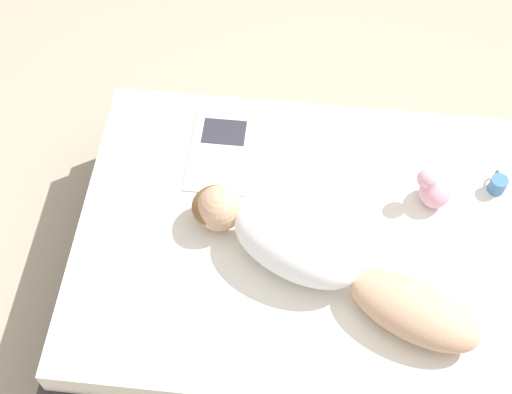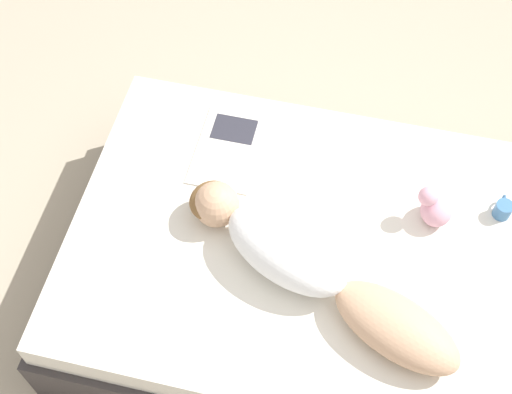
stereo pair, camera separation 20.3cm
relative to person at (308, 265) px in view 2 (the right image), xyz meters
name	(u,v)px [view 2 (the right image)]	position (x,y,z in m)	size (l,w,h in m)	color
ground_plane	(326,299)	(0.16, -0.09, -0.62)	(12.00, 12.00, 0.00)	#B7A88E
bed	(331,275)	(0.16, -0.09, -0.36)	(1.51, 2.31, 0.52)	#383333
person	(308,265)	(0.00, 0.00, 0.00)	(0.73, 1.25, 0.22)	tan
open_magazine	(229,148)	(0.56, 0.47, -0.10)	(0.45, 0.29, 0.01)	silver
coffee_mug	(504,209)	(0.49, -0.76, -0.06)	(0.11, 0.07, 0.08)	teal
plush_toy	(436,208)	(0.40, -0.47, -0.02)	(0.15, 0.16, 0.19)	#DB9EB2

